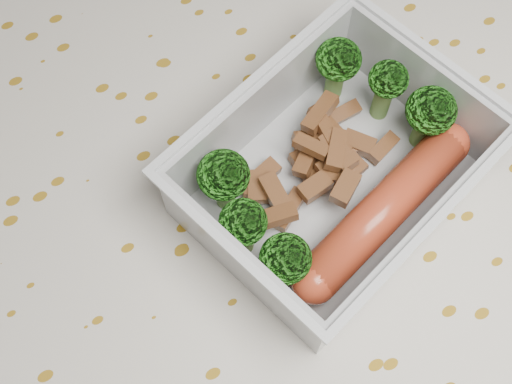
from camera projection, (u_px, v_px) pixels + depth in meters
dining_table at (257, 251)px, 0.54m from camera, size 1.40×0.90×0.75m
tablecloth at (257, 228)px, 0.50m from camera, size 1.46×0.96×0.19m
lunch_container at (334, 176)px, 0.45m from camera, size 0.21×0.19×0.06m
broccoli_florets at (318, 153)px, 0.43m from camera, size 0.17×0.13×0.05m
meat_pile at (318, 161)px, 0.45m from camera, size 0.11×0.08×0.03m
sausage at (384, 210)px, 0.44m from camera, size 0.15×0.06×0.03m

